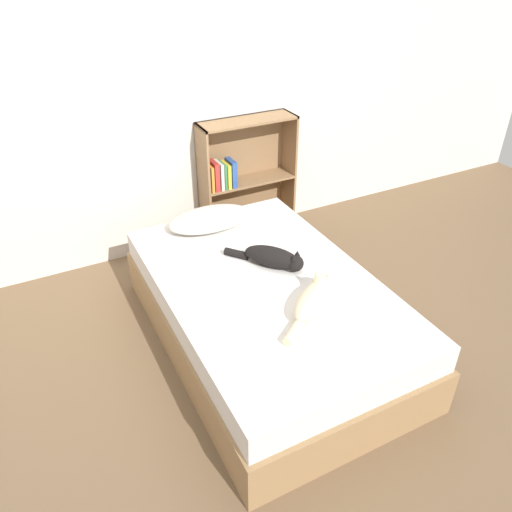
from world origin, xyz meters
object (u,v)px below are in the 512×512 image
(bed, at_px, (267,312))
(pillow, at_px, (210,219))
(cat_dark, at_px, (274,258))
(bookshelf, at_px, (242,178))
(cat_light, at_px, (313,298))

(bed, relative_size, pillow, 3.23)
(pillow, xyz_separation_m, cat_dark, (0.16, -0.69, 0.01))
(cat_dark, relative_size, bookshelf, 0.45)
(bookshelf, bearing_deg, cat_dark, -106.76)
(bed, relative_size, bookshelf, 1.92)
(bed, bearing_deg, cat_light, -69.98)
(cat_light, xyz_separation_m, bookshelf, (0.37, 1.72, -0.00))
(cat_light, distance_m, bookshelf, 1.76)
(cat_light, height_order, bookshelf, bookshelf)
(cat_light, relative_size, cat_dark, 1.08)
(cat_dark, height_order, bookshelf, bookshelf)
(pillow, height_order, cat_dark, cat_dark)
(bed, bearing_deg, pillow, 93.10)
(cat_dark, bearing_deg, pillow, 154.27)
(cat_light, distance_m, cat_dark, 0.47)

